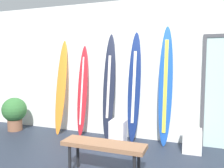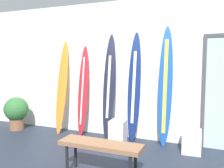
# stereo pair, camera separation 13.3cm
# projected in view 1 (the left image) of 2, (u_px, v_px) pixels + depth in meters

# --- Properties ---
(ground) EXTENTS (8.00, 8.00, 0.04)m
(ground) POSITION_uv_depth(u_px,v_px,m) (96.00, 158.00, 3.94)
(ground) COLOR #242B3A
(wall_back) EXTENTS (7.20, 0.20, 2.80)m
(wall_back) POSITION_uv_depth(u_px,v_px,m) (121.00, 70.00, 5.01)
(wall_back) COLOR white
(wall_back) RESTS_ON ground
(surfboard_sunset) EXTENTS (0.24, 0.42, 2.04)m
(surfboard_sunset) POSITION_uv_depth(u_px,v_px,m) (61.00, 87.00, 5.20)
(surfboard_sunset) COLOR orange
(surfboard_sunset) RESTS_ON ground
(surfboard_crimson) EXTENTS (0.23, 0.31, 1.91)m
(surfboard_crimson) POSITION_uv_depth(u_px,v_px,m) (82.00, 91.00, 5.05)
(surfboard_crimson) COLOR red
(surfboard_crimson) RESTS_ON ground
(surfboard_charcoal) EXTENTS (0.26, 0.38, 2.14)m
(surfboard_charcoal) POSITION_uv_depth(u_px,v_px,m) (109.00, 87.00, 4.81)
(surfboard_charcoal) COLOR #1C2032
(surfboard_charcoal) RESTS_ON ground
(surfboard_navy) EXTENTS (0.27, 0.32, 2.15)m
(surfboard_navy) POSITION_uv_depth(u_px,v_px,m) (134.00, 88.00, 4.66)
(surfboard_navy) COLOR navy
(surfboard_navy) RESTS_ON ground
(surfboard_cobalt) EXTENTS (0.26, 0.31, 2.24)m
(surfboard_cobalt) POSITION_uv_depth(u_px,v_px,m) (166.00, 87.00, 4.43)
(surfboard_cobalt) COLOR #1D50B3
(surfboard_cobalt) RESTS_ON ground
(display_block_left) EXTENTS (0.30, 0.30, 0.44)m
(display_block_left) POSITION_uv_depth(u_px,v_px,m) (118.00, 131.00, 4.64)
(display_block_left) COLOR white
(display_block_left) RESTS_ON ground
(display_block_center) EXTENTS (0.32, 0.32, 0.40)m
(display_block_center) POSITION_uv_depth(u_px,v_px,m) (192.00, 141.00, 4.15)
(display_block_center) COLOR white
(display_block_center) RESTS_ON ground
(potted_plant) EXTENTS (0.55, 0.55, 0.76)m
(potted_plant) POSITION_uv_depth(u_px,v_px,m) (14.00, 112.00, 5.43)
(potted_plant) COLOR brown
(potted_plant) RESTS_ON ground
(bench) EXTENTS (1.17, 0.33, 0.47)m
(bench) POSITION_uv_depth(u_px,v_px,m) (104.00, 147.00, 3.26)
(bench) COLOR #8F6243
(bench) RESTS_ON ground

